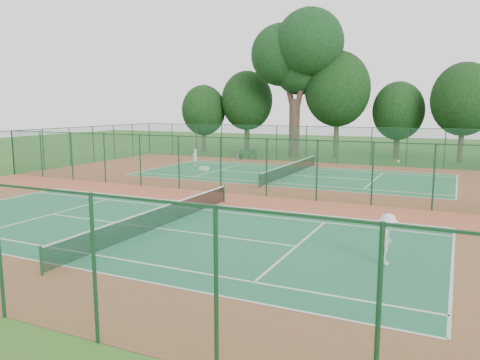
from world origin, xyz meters
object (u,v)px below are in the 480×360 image
object	(u,v)px
player_far	(195,158)
kit_bag	(204,168)
big_tree	(297,53)
bench	(249,154)
trash_bin	(238,154)
player_near	(387,239)

from	to	relation	value
player_far	kit_bag	xyz separation A→B (m)	(2.03, -2.00, -0.62)
big_tree	kit_bag	bearing A→B (deg)	-104.58
bench	kit_bag	world-z (taller)	bench
player_far	trash_bin	world-z (taller)	player_far
trash_bin	kit_bag	bearing A→B (deg)	-83.29
trash_bin	kit_bag	world-z (taller)	trash_bin
trash_bin	big_tree	size ratio (longest dim) A/B	0.07
trash_bin	big_tree	world-z (taller)	big_tree
player_near	kit_bag	xyz separation A→B (m)	(-17.38, 18.14, -0.73)
player_near	big_tree	size ratio (longest dim) A/B	0.12
player_near	player_far	world-z (taller)	player_near
kit_bag	trash_bin	bearing A→B (deg)	107.39
player_near	kit_bag	bearing A→B (deg)	42.96
player_near	player_far	bearing A→B (deg)	43.13
big_tree	player_near	bearing A→B (deg)	-66.49
kit_bag	bench	bearing A→B (deg)	99.37
bench	big_tree	size ratio (longest dim) A/B	0.12
player_far	kit_bag	distance (m)	2.91
player_near	trash_bin	distance (m)	32.93
bench	kit_bag	xyz separation A→B (m)	(-0.21, -8.91, -0.38)
player_far	kit_bag	bearing A→B (deg)	59.05
player_near	bench	bearing A→B (deg)	31.60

